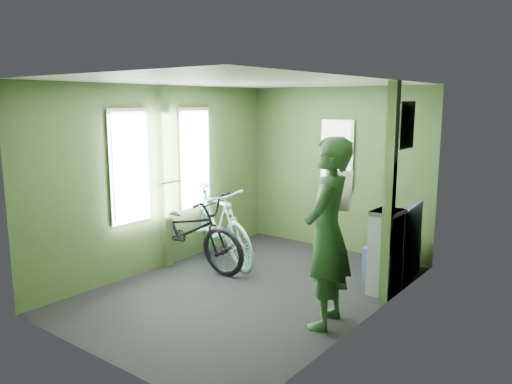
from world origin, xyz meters
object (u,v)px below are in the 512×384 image
(bicycle_mint, at_px, (219,262))
(passenger, at_px, (327,233))
(bench_seat, at_px, (394,256))
(bicycle_black, at_px, (187,267))
(waste_box, at_px, (386,252))

(bicycle_mint, xyz_separation_m, passenger, (2.06, -0.80, 0.89))
(passenger, height_order, bench_seat, passenger)
(bicycle_mint, relative_size, passenger, 0.98)
(bicycle_black, distance_m, bicycle_mint, 0.44)
(bicycle_mint, relative_size, waste_box, 1.86)
(bicycle_mint, distance_m, passenger, 2.39)
(bicycle_black, xyz_separation_m, waste_box, (2.38, 0.70, 0.47))
(passenger, xyz_separation_m, bench_seat, (0.01, 1.65, -0.63))
(bicycle_mint, bearing_deg, bench_seat, -44.96)
(bicycle_black, xyz_separation_m, bicycle_mint, (0.19, 0.40, 0.00))
(bench_seat, bearing_deg, bicycle_mint, -163.91)
(bicycle_black, distance_m, waste_box, 2.52)
(bicycle_black, height_order, waste_box, waste_box)
(passenger, distance_m, bench_seat, 1.77)
(bicycle_black, relative_size, bench_seat, 2.06)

